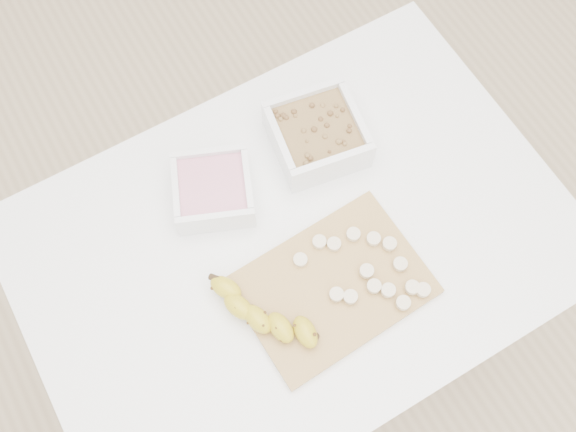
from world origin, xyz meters
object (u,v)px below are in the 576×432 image
table (296,258)px  bowl_granola (317,135)px  cutting_board (333,286)px  bowl_yogurt (213,190)px  banana (265,315)px

table → bowl_granola: bowl_granola is taller
cutting_board → bowl_yogurt: bearing=111.0°
cutting_board → banana: 0.13m
bowl_yogurt → cutting_board: size_ratio=0.58×
table → bowl_granola: bearing=48.6°
table → cutting_board: (0.01, -0.11, 0.10)m
banana → cutting_board: bearing=-23.1°
bowl_yogurt → bowl_granola: size_ratio=0.97×
bowl_yogurt → table: bearing=-60.2°
table → banana: bearing=-140.3°
table → banana: (-0.12, -0.10, 0.13)m
bowl_granola → cutting_board: 0.29m
banana → table: bearing=20.5°
bowl_granola → cutting_board: (-0.12, -0.26, -0.03)m
cutting_board → bowl_granola: bearing=64.7°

